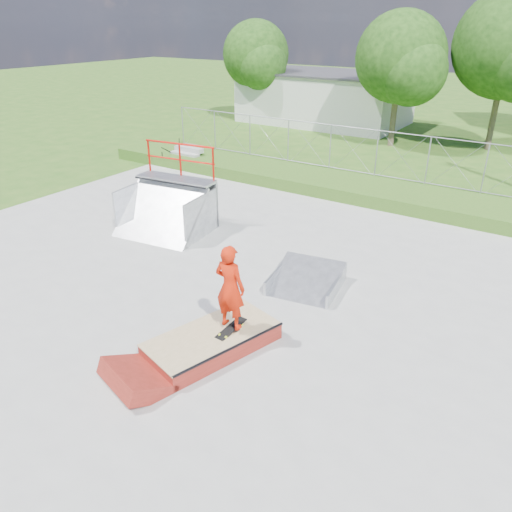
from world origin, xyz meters
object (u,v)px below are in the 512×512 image
Objects in this scene: grind_box at (213,342)px; quarter_pipe at (162,193)px; skater at (230,291)px; flat_bank_ramp at (306,280)px.

quarter_pipe reaches higher than grind_box.
skater reaches higher than grind_box.
quarter_pipe is (-5.10, 4.08, 1.12)m from grind_box.
grind_box is 1.21m from skater.
flat_bank_ramp is 0.97× the size of skater.
quarter_pipe is 1.51× the size of flat_bank_ramp.
skater is (5.36, -3.78, 0.02)m from quarter_pipe.
grind_box is 1.70× the size of flat_bank_ramp.
grind_box is 1.65× the size of skater.
skater is (0.26, 0.30, 1.14)m from grind_box.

